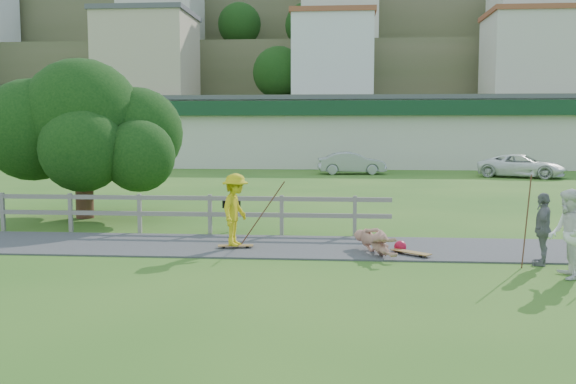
% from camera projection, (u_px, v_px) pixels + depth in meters
% --- Properties ---
extents(ground, '(260.00, 260.00, 0.00)m').
position_uv_depth(ground, '(268.00, 260.00, 14.39)').
color(ground, '#2A5E1A').
rests_on(ground, ground).
extents(path, '(34.00, 3.00, 0.04)m').
position_uv_depth(path, '(275.00, 246.00, 15.88)').
color(path, '#373739').
rests_on(path, ground).
extents(fence, '(15.05, 0.10, 1.10)m').
position_uv_depth(fence, '(118.00, 207.00, 17.97)').
color(fence, slate).
rests_on(fence, ground).
extents(strip_mall, '(32.50, 10.75, 5.10)m').
position_uv_depth(strip_mall, '(373.00, 131.00, 48.43)').
color(strip_mall, beige).
rests_on(strip_mall, ground).
extents(hillside, '(220.00, 67.00, 47.50)m').
position_uv_depth(hillside, '(332.00, 55.00, 103.42)').
color(hillside, '#515B35').
rests_on(hillside, ground).
extents(skater_rider, '(0.85, 1.23, 1.75)m').
position_uv_depth(skater_rider, '(235.00, 214.00, 15.50)').
color(skater_rider, gold).
rests_on(skater_rider, ground).
extents(skater_fallen, '(1.82, 1.05, 0.65)m').
position_uv_depth(skater_fallen, '(376.00, 241.00, 14.86)').
color(skater_fallen, '#AF7561').
rests_on(skater_fallen, ground).
extents(spectator_a, '(0.76, 0.93, 1.77)m').
position_uv_depth(spectator_a, '(568.00, 234.00, 12.55)').
color(spectator_a, white).
rests_on(spectator_a, ground).
extents(spectator_b, '(0.68, 1.00, 1.57)m').
position_uv_depth(spectator_b, '(543.00, 229.00, 13.76)').
color(spectator_b, slate).
rests_on(spectator_b, ground).
extents(car_silver, '(4.29, 1.88, 1.37)m').
position_uv_depth(car_silver, '(352.00, 163.00, 39.83)').
color(car_silver, '#989A9F').
rests_on(car_silver, ground).
extents(car_white, '(5.34, 3.95, 1.35)m').
position_uv_depth(car_white, '(522.00, 166.00, 37.19)').
color(car_white, white).
rests_on(car_white, ground).
extents(tree, '(6.19, 6.19, 4.16)m').
position_uv_depth(tree, '(83.00, 154.00, 20.70)').
color(tree, black).
rests_on(tree, ground).
extents(bbq, '(0.50, 0.45, 0.89)m').
position_uv_depth(bbq, '(232.00, 216.00, 18.16)').
color(bbq, black).
rests_on(bbq, ground).
extents(longboard_rider, '(0.88, 0.34, 0.10)m').
position_uv_depth(longboard_rider, '(236.00, 247.00, 15.58)').
color(longboard_rider, olive).
rests_on(longboard_rider, ground).
extents(longboard_fallen, '(0.91, 0.83, 0.11)m').
position_uv_depth(longboard_fallen, '(411.00, 254.00, 14.72)').
color(longboard_fallen, olive).
rests_on(longboard_fallen, ground).
extents(helmet, '(0.29, 0.29, 0.29)m').
position_uv_depth(helmet, '(400.00, 247.00, 15.18)').
color(helmet, '#B9102E').
rests_on(helmet, ground).
extents(pole_rider, '(0.03, 0.03, 1.99)m').
position_uv_depth(pole_rider, '(262.00, 207.00, 15.83)').
color(pole_rider, '#573122').
rests_on(pole_rider, ground).
extents(pole_spec_left, '(0.03, 0.03, 1.99)m').
position_uv_depth(pole_spec_left, '(527.00, 222.00, 13.43)').
color(pole_spec_left, '#573122').
rests_on(pole_spec_left, ground).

